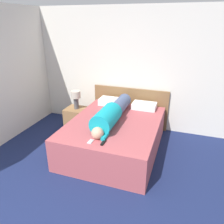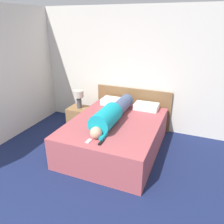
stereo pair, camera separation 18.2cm
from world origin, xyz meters
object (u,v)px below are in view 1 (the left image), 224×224
object	(u,v)px
table_lamp	(76,97)
tv_remote	(103,143)
bed	(115,136)
nightstand	(77,118)
cell_phone	(91,142)
pillow_second	(144,106)
person_lying	(112,114)
pillow_near_headboard	(111,102)

from	to	relation	value
table_lamp	tv_remote	world-z (taller)	table_lamp
bed	nightstand	world-z (taller)	bed
table_lamp	cell_phone	bearing A→B (deg)	-55.13
pillow_second	tv_remote	distance (m)	1.62
table_lamp	pillow_second	world-z (taller)	table_lamp
table_lamp	cell_phone	size ratio (longest dim) A/B	3.19
person_lying	tv_remote	bearing A→B (deg)	-79.88
pillow_second	bed	bearing A→B (deg)	-115.16
bed	cell_phone	size ratio (longest dim) A/B	15.62
cell_phone	nightstand	bearing A→B (deg)	124.87
pillow_second	cell_phone	distance (m)	1.70
pillow_near_headboard	table_lamp	bearing A→B (deg)	-167.32
pillow_near_headboard	pillow_second	world-z (taller)	pillow_near_headboard
table_lamp	person_lying	xyz separation A→B (m)	(1.07, -0.66, 0.02)
table_lamp	person_lying	distance (m)	1.26
nightstand	pillow_near_headboard	bearing A→B (deg)	12.68
bed	cell_phone	bearing A→B (deg)	-98.21
cell_phone	tv_remote	bearing A→B (deg)	7.95
person_lying	cell_phone	bearing A→B (deg)	-94.61
table_lamp	pillow_near_headboard	world-z (taller)	table_lamp
nightstand	pillow_second	size ratio (longest dim) A/B	1.02
person_lying	pillow_second	size ratio (longest dim) A/B	3.34
table_lamp	pillow_near_headboard	bearing A→B (deg)	12.68
table_lamp	cell_phone	xyz separation A→B (m)	(1.01, -1.45, -0.13)
pillow_second	cell_phone	xyz separation A→B (m)	(-0.50, -1.62, -0.05)
tv_remote	nightstand	bearing A→B (deg)	130.38
bed	pillow_near_headboard	distance (m)	0.95
table_lamp	person_lying	bearing A→B (deg)	-31.64
nightstand	cell_phone	size ratio (longest dim) A/B	3.83
person_lying	tv_remote	world-z (taller)	person_lying
person_lying	pillow_second	world-z (taller)	person_lying
bed	person_lying	bearing A→B (deg)	-154.44
table_lamp	nightstand	bearing A→B (deg)	180.00
tv_remote	table_lamp	bearing A→B (deg)	130.38
person_lying	cell_phone	distance (m)	0.80
nightstand	tv_remote	distance (m)	1.90
person_lying	cell_phone	world-z (taller)	person_lying
nightstand	table_lamp	distance (m)	0.50
nightstand	table_lamp	size ratio (longest dim) A/B	1.20
bed	person_lying	xyz separation A→B (m)	(-0.05, -0.03, 0.45)
pillow_near_headboard	cell_phone	distance (m)	1.64
tv_remote	cell_phone	world-z (taller)	tv_remote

